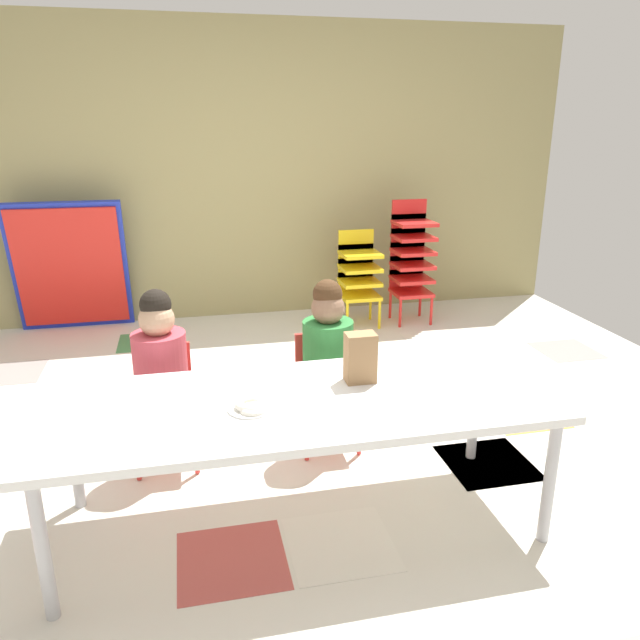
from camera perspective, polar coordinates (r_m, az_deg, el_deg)
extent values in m
cube|color=silver|center=(3.46, -1.88, -11.18)|extent=(5.72, 4.85, 0.02)
cube|color=gray|center=(4.79, -26.89, -4.43)|extent=(0.43, 0.43, 0.00)
cube|color=gray|center=(3.35, 15.34, -12.67)|extent=(0.43, 0.43, 0.00)
cube|color=silver|center=(5.00, 10.51, -1.79)|extent=(0.43, 0.43, 0.00)
cube|color=gray|center=(5.06, 21.96, -2.63)|extent=(0.43, 0.43, 0.00)
cube|color=gray|center=(3.35, 15.34, -12.67)|extent=(0.43, 0.43, 0.00)
cube|color=orange|center=(3.90, 18.22, -8.37)|extent=(0.43, 0.43, 0.00)
cube|color=silver|center=(2.72, 1.91, -20.10)|extent=(0.43, 0.43, 0.00)
cube|color=#B24C47|center=(2.66, -8.20, -21.23)|extent=(0.43, 0.43, 0.00)
cube|color=#478C51|center=(5.06, -15.85, -1.95)|extent=(0.43, 0.43, 0.00)
cube|color=tan|center=(5.43, -6.95, 13.35)|extent=(5.72, 0.10, 2.47)
cube|color=white|center=(2.54, -1.83, -7.70)|extent=(2.09, 0.80, 0.04)
cylinder|color=#B2B2B7|center=(2.43, -24.40, -18.99)|extent=(0.05, 0.05, 0.56)
cylinder|color=#B2B2B7|center=(2.74, 20.59, -13.91)|extent=(0.05, 0.05, 0.56)
cylinder|color=#B2B2B7|center=(2.99, -21.96, -11.28)|extent=(0.05, 0.05, 0.56)
cylinder|color=#B2B2B7|center=(3.25, 14.19, -8.02)|extent=(0.05, 0.05, 0.56)
cube|color=red|center=(3.18, -14.27, -8.19)|extent=(0.32, 0.30, 0.03)
cube|color=red|center=(3.26, -14.42, -4.66)|extent=(0.29, 0.02, 0.30)
cylinder|color=#BF3F4C|center=(3.09, -14.58, -4.53)|extent=(0.34, 0.34, 0.38)
sphere|color=tan|center=(3.01, -14.97, 0.05)|extent=(0.17, 0.17, 0.17)
sphere|color=black|center=(3.00, -15.07, 1.39)|extent=(0.15, 0.15, 0.15)
cylinder|color=red|center=(3.15, -16.69, -11.82)|extent=(0.02, 0.02, 0.28)
cylinder|color=red|center=(3.13, -11.49, -11.52)|extent=(0.02, 0.02, 0.28)
cylinder|color=red|center=(3.38, -16.43, -9.65)|extent=(0.02, 0.02, 0.28)
cylinder|color=red|center=(3.36, -11.62, -9.35)|extent=(0.02, 0.02, 0.28)
cube|color=red|center=(3.25, 0.72, -7.00)|extent=(0.32, 0.30, 0.03)
cube|color=red|center=(3.33, 0.13, -3.59)|extent=(0.29, 0.02, 0.30)
cylinder|color=#2D7A38|center=(3.16, 0.73, -3.39)|extent=(0.31, 0.31, 0.38)
sphere|color=#8C664C|center=(3.08, 0.75, 1.11)|extent=(0.17, 0.17, 0.17)
sphere|color=#472D19|center=(3.07, 0.70, 2.42)|extent=(0.15, 0.15, 0.15)
cylinder|color=red|center=(3.18, -1.25, -10.65)|extent=(0.02, 0.02, 0.28)
cylinder|color=red|center=(3.24, 3.69, -10.11)|extent=(0.02, 0.02, 0.28)
cylinder|color=red|center=(3.41, -2.12, -8.59)|extent=(0.02, 0.02, 0.28)
cylinder|color=red|center=(3.46, 2.48, -8.13)|extent=(0.02, 0.02, 0.28)
cube|color=yellow|center=(5.20, 3.69, 2.26)|extent=(0.32, 0.30, 0.03)
cube|color=yellow|center=(5.31, 3.29, 3.60)|extent=(0.30, 0.02, 0.18)
cube|color=yellow|center=(5.17, 3.72, 3.54)|extent=(0.32, 0.30, 0.03)
cube|color=yellow|center=(5.28, 3.32, 4.86)|extent=(0.30, 0.02, 0.18)
cube|color=yellow|center=(5.14, 3.75, 4.83)|extent=(0.32, 0.30, 0.03)
cube|color=yellow|center=(5.25, 3.34, 6.13)|extent=(0.30, 0.02, 0.18)
cube|color=yellow|center=(5.11, 3.78, 6.14)|extent=(0.32, 0.30, 0.03)
cube|color=yellow|center=(5.23, 3.37, 7.42)|extent=(0.30, 0.02, 0.18)
cylinder|color=yellow|center=(5.08, 2.55, 0.36)|extent=(0.02, 0.02, 0.26)
cylinder|color=yellow|center=(5.16, 5.56, 0.57)|extent=(0.02, 0.02, 0.26)
cylinder|color=yellow|center=(5.32, 1.83, 1.20)|extent=(0.02, 0.02, 0.26)
cylinder|color=yellow|center=(5.39, 4.71, 1.38)|extent=(0.02, 0.02, 0.26)
cube|color=red|center=(5.34, 8.48, 2.53)|extent=(0.32, 0.30, 0.03)
cube|color=red|center=(5.45, 8.01, 3.84)|extent=(0.30, 0.02, 0.18)
cube|color=red|center=(5.31, 8.54, 3.78)|extent=(0.32, 0.30, 0.03)
cube|color=red|center=(5.42, 8.06, 5.06)|extent=(0.30, 0.02, 0.18)
cube|color=red|center=(5.28, 8.60, 5.04)|extent=(0.32, 0.30, 0.03)
cube|color=red|center=(5.39, 8.12, 6.31)|extent=(0.30, 0.02, 0.18)
cube|color=red|center=(5.26, 8.67, 6.31)|extent=(0.32, 0.30, 0.03)
cube|color=red|center=(5.37, 8.18, 7.56)|extent=(0.30, 0.02, 0.18)
cube|color=red|center=(5.24, 8.73, 7.60)|extent=(0.32, 0.30, 0.03)
cube|color=red|center=(5.35, 8.23, 8.82)|extent=(0.30, 0.02, 0.18)
cube|color=red|center=(5.22, 8.79, 8.89)|extent=(0.32, 0.30, 0.03)
cube|color=red|center=(5.33, 8.29, 10.09)|extent=(0.30, 0.02, 0.18)
cylinder|color=red|center=(5.22, 7.48, 0.70)|extent=(0.02, 0.02, 0.26)
cylinder|color=red|center=(5.32, 10.32, 0.89)|extent=(0.02, 0.02, 0.26)
cylinder|color=red|center=(5.45, 6.56, 1.50)|extent=(0.02, 0.02, 0.26)
cylinder|color=red|center=(5.55, 9.30, 1.67)|extent=(0.02, 0.02, 0.26)
cube|color=#1E33BF|center=(5.40, -22.21, 4.59)|extent=(0.90, 0.28, 1.09)
cube|color=red|center=(5.37, -22.27, 4.50)|extent=(0.83, 0.23, 0.99)
cube|color=#9E754C|center=(2.65, 3.78, -3.52)|extent=(0.13, 0.09, 0.22)
cylinder|color=white|center=(2.46, -6.52, -8.19)|extent=(0.18, 0.18, 0.01)
torus|color=white|center=(2.45, -6.54, -7.78)|extent=(0.12, 0.12, 0.03)
torus|color=white|center=(2.42, -6.25, -8.29)|extent=(0.10, 0.10, 0.03)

